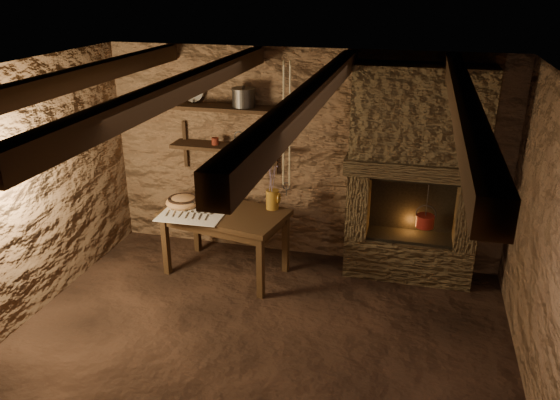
% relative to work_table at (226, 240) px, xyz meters
% --- Properties ---
extents(floor, '(4.50, 4.50, 0.00)m').
position_rel_work_table_xyz_m(floor, '(0.70, -1.32, -0.40)').
color(floor, black).
rests_on(floor, ground).
extents(back_wall, '(4.50, 0.04, 2.40)m').
position_rel_work_table_xyz_m(back_wall, '(0.70, 0.68, 0.80)').
color(back_wall, brown).
rests_on(back_wall, floor).
extents(left_wall, '(0.04, 4.00, 2.40)m').
position_rel_work_table_xyz_m(left_wall, '(-1.55, -1.32, 0.80)').
color(left_wall, brown).
rests_on(left_wall, floor).
extents(right_wall, '(0.04, 4.00, 2.40)m').
position_rel_work_table_xyz_m(right_wall, '(2.95, -1.32, 0.80)').
color(right_wall, brown).
rests_on(right_wall, floor).
extents(ceiling, '(4.50, 4.00, 0.04)m').
position_rel_work_table_xyz_m(ceiling, '(0.70, -1.32, 2.00)').
color(ceiling, black).
rests_on(ceiling, back_wall).
extents(beam_far_left, '(0.14, 3.95, 0.16)m').
position_rel_work_table_xyz_m(beam_far_left, '(-0.80, -1.32, 1.91)').
color(beam_far_left, black).
rests_on(beam_far_left, ceiling).
extents(beam_mid_left, '(0.14, 3.95, 0.16)m').
position_rel_work_table_xyz_m(beam_mid_left, '(0.20, -1.32, 1.91)').
color(beam_mid_left, black).
rests_on(beam_mid_left, ceiling).
extents(beam_mid_right, '(0.14, 3.95, 0.16)m').
position_rel_work_table_xyz_m(beam_mid_right, '(1.20, -1.32, 1.91)').
color(beam_mid_right, black).
rests_on(beam_mid_right, ceiling).
extents(beam_far_right, '(0.14, 3.95, 0.16)m').
position_rel_work_table_xyz_m(beam_far_right, '(2.20, -1.32, 1.91)').
color(beam_far_right, black).
rests_on(beam_far_right, ceiling).
extents(shelf_lower, '(1.25, 0.30, 0.04)m').
position_rel_work_table_xyz_m(shelf_lower, '(-0.15, 0.52, 0.90)').
color(shelf_lower, black).
rests_on(shelf_lower, back_wall).
extents(shelf_upper, '(1.25, 0.30, 0.04)m').
position_rel_work_table_xyz_m(shelf_upper, '(-0.15, 0.52, 1.35)').
color(shelf_upper, black).
rests_on(shelf_upper, back_wall).
extents(hearth, '(1.43, 0.51, 2.30)m').
position_rel_work_table_xyz_m(hearth, '(1.95, 0.45, 0.83)').
color(hearth, '#3B2D1D').
rests_on(hearth, floor).
extents(work_table, '(1.41, 0.97, 0.74)m').
position_rel_work_table_xyz_m(work_table, '(0.00, 0.00, 0.00)').
color(work_table, '#311F11').
rests_on(work_table, floor).
extents(linen_cloth, '(0.69, 0.56, 0.01)m').
position_rel_work_table_xyz_m(linen_cloth, '(-0.30, -0.15, 0.35)').
color(linen_cloth, beige).
rests_on(linen_cloth, work_table).
extents(pewter_cutlery_row, '(0.57, 0.23, 0.01)m').
position_rel_work_table_xyz_m(pewter_cutlery_row, '(-0.30, -0.18, 0.36)').
color(pewter_cutlery_row, gray).
rests_on(pewter_cutlery_row, linen_cloth).
extents(drinking_glasses, '(0.22, 0.07, 0.09)m').
position_rel_work_table_xyz_m(drinking_glasses, '(-0.28, -0.02, 0.39)').
color(drinking_glasses, silver).
rests_on(drinking_glasses, linen_cloth).
extents(stoneware_jug, '(0.16, 0.15, 0.49)m').
position_rel_work_table_xyz_m(stoneware_jug, '(0.48, 0.20, 0.55)').
color(stoneware_jug, '#A26F1F').
rests_on(stoneware_jug, work_table).
extents(wooden_bowl, '(0.49, 0.49, 0.13)m').
position_rel_work_table_xyz_m(wooden_bowl, '(-0.49, 0.04, 0.39)').
color(wooden_bowl, '#A97749').
rests_on(wooden_bowl, work_table).
extents(iron_stockpot, '(0.32, 0.32, 0.18)m').
position_rel_work_table_xyz_m(iron_stockpot, '(0.08, 0.52, 1.46)').
color(iron_stockpot, '#2D2A28').
rests_on(iron_stockpot, shelf_upper).
extents(tin_pan, '(0.23, 0.11, 0.22)m').
position_rel_work_table_xyz_m(tin_pan, '(-0.54, 0.62, 1.48)').
color(tin_pan, '#989793').
rests_on(tin_pan, shelf_upper).
extents(small_kettle, '(0.16, 0.12, 0.17)m').
position_rel_work_table_xyz_m(small_kettle, '(0.01, 0.52, 0.97)').
color(small_kettle, '#989793').
rests_on(small_kettle, shelf_lower).
extents(rusty_tin, '(0.09, 0.09, 0.08)m').
position_rel_work_table_xyz_m(rusty_tin, '(-0.28, 0.52, 0.96)').
color(rusty_tin, '#511810').
rests_on(rusty_tin, shelf_lower).
extents(red_pot, '(0.23, 0.23, 0.54)m').
position_rel_work_table_xyz_m(red_pot, '(2.10, 0.40, 0.30)').
color(red_pot, maroon).
rests_on(red_pot, hearth).
extents(hanging_ropes, '(0.08, 0.08, 1.20)m').
position_rel_work_table_xyz_m(hanging_ropes, '(0.75, -0.27, 1.40)').
color(hanging_ropes, beige).
rests_on(hanging_ropes, ceiling).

